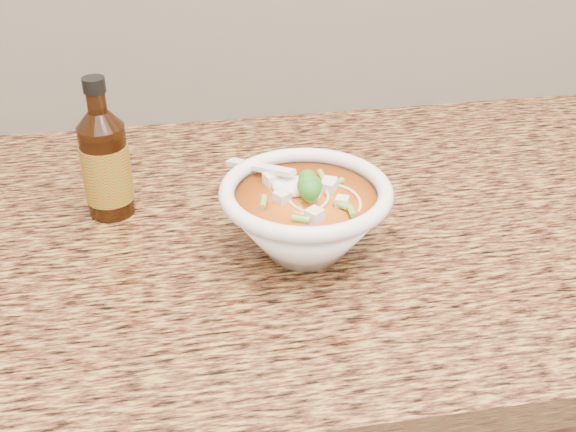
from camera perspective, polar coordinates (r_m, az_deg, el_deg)
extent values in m
cube|color=olive|center=(0.93, 8.25, -0.39)|extent=(4.00, 0.68, 0.04)
cylinder|color=white|center=(0.83, 1.36, -2.54)|extent=(0.08, 0.08, 0.01)
torus|color=white|center=(0.79, 1.43, 1.96)|extent=(0.19, 0.19, 0.02)
torus|color=beige|center=(0.81, 1.25, 2.07)|extent=(0.10, 0.10, 0.00)
torus|color=beige|center=(0.80, 1.76, 1.77)|extent=(0.08, 0.08, 0.00)
torus|color=beige|center=(0.78, 0.94, 0.86)|extent=(0.06, 0.06, 0.00)
torus|color=beige|center=(0.81, 1.14, 1.76)|extent=(0.08, 0.08, 0.00)
torus|color=beige|center=(0.80, 1.30, 1.40)|extent=(0.06, 0.06, 0.00)
torus|color=beige|center=(0.80, 1.12, 1.22)|extent=(0.07, 0.07, 0.00)
torus|color=beige|center=(0.79, 0.87, 0.76)|extent=(0.08, 0.08, 0.00)
cube|color=silver|center=(0.79, -0.59, 1.57)|extent=(0.02, 0.02, 0.02)
cube|color=silver|center=(0.81, 2.03, 2.43)|extent=(0.02, 0.02, 0.01)
cube|color=silver|center=(0.77, 3.83, 0.74)|extent=(0.02, 0.02, 0.01)
cube|color=silver|center=(0.81, 0.62, 2.48)|extent=(0.02, 0.02, 0.01)
cube|color=silver|center=(0.80, 0.85, 2.29)|extent=(0.02, 0.02, 0.01)
cube|color=silver|center=(0.76, -1.47, 0.35)|extent=(0.02, 0.02, 0.01)
ellipsoid|color=#196014|center=(0.78, 1.94, 2.39)|extent=(0.04, 0.04, 0.03)
cylinder|color=#6EB545|center=(0.79, -0.65, 1.74)|extent=(0.02, 0.01, 0.01)
cylinder|color=#6EB545|center=(0.75, 4.19, 0.12)|extent=(0.01, 0.02, 0.01)
cylinder|color=#6EB545|center=(0.78, -1.43, 1.30)|extent=(0.02, 0.02, 0.01)
cylinder|color=#6EB545|center=(0.80, 4.13, 2.24)|extent=(0.01, 0.02, 0.01)
cylinder|color=#6EB545|center=(0.75, 2.62, -0.21)|extent=(0.02, 0.02, 0.01)
cylinder|color=#6EB545|center=(0.78, 5.40, 1.37)|extent=(0.02, 0.01, 0.01)
ellipsoid|color=white|center=(0.80, 0.27, 2.37)|extent=(0.04, 0.04, 0.02)
cube|color=white|center=(0.83, -2.24, 3.87)|extent=(0.07, 0.09, 0.03)
cylinder|color=#331707|center=(0.90, -14.13, 3.52)|extent=(0.06, 0.06, 0.12)
cylinder|color=#331707|center=(0.87, -14.91, 8.72)|extent=(0.03, 0.03, 0.02)
cylinder|color=black|center=(0.86, -15.10, 9.98)|extent=(0.03, 0.03, 0.02)
cylinder|color=red|center=(0.90, -14.11, 3.38)|extent=(0.07, 0.07, 0.07)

